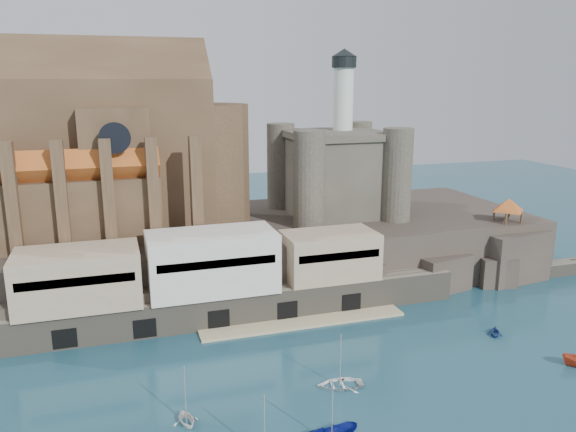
% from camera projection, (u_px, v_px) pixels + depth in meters
% --- Properties ---
extents(ground, '(300.00, 300.00, 0.00)m').
position_uv_depth(ground, '(340.00, 389.00, 63.07)').
color(ground, '#173E4E').
rests_on(ground, ground).
extents(promontory, '(100.00, 36.00, 10.00)m').
position_uv_depth(promontory, '(252.00, 250.00, 98.31)').
color(promontory, '#2A2420').
rests_on(promontory, ground).
extents(quay, '(70.00, 12.00, 13.05)m').
position_uv_depth(quay, '(212.00, 280.00, 80.01)').
color(quay, '#6E6658').
rests_on(quay, ground).
extents(church, '(47.00, 25.93, 30.51)m').
position_uv_depth(church, '(101.00, 156.00, 89.51)').
color(church, '#473321').
rests_on(church, promontory).
extents(castle_keep, '(21.20, 21.20, 29.30)m').
position_uv_depth(castle_keep, '(336.00, 168.00, 101.52)').
color(castle_keep, '#423E34').
rests_on(castle_keep, promontory).
extents(rock_outcrop, '(14.50, 10.50, 8.70)m').
position_uv_depth(rock_outcrop, '(504.00, 255.00, 98.41)').
color(rock_outcrop, '#2A2420').
rests_on(rock_outcrop, ground).
extents(pavilion, '(6.40, 6.40, 5.40)m').
position_uv_depth(pavilion, '(508.00, 206.00, 96.51)').
color(pavilion, '#473321').
rests_on(pavilion, rock_outcrop).
extents(boat_4, '(3.29, 2.39, 3.46)m').
position_uv_depth(boat_4, '(187.00, 423.00, 56.85)').
color(boat_4, silver).
rests_on(boat_4, ground).
extents(boat_6, '(1.72, 3.92, 5.30)m').
position_uv_depth(boat_6, '(340.00, 386.00, 63.79)').
color(boat_6, white).
rests_on(boat_6, ground).
extents(boat_7, '(2.98, 2.73, 2.96)m').
position_uv_depth(boat_7, '(495.00, 335.00, 76.63)').
color(boat_7, navy).
rests_on(boat_7, ground).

